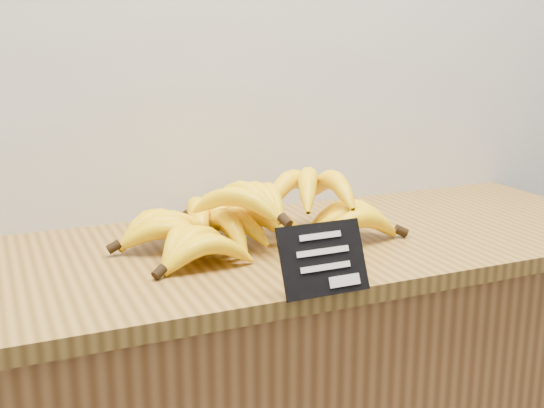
# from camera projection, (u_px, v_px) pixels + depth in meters

# --- Properties ---
(counter_top) EXTENTS (1.54, 0.54, 0.03)m
(counter_top) POSITION_uv_depth(u_px,v_px,m) (262.00, 251.00, 1.29)
(counter_top) COLOR olive
(counter_top) RESTS_ON counter
(chalkboard_sign) EXTENTS (0.14, 0.05, 0.11)m
(chalkboard_sign) POSITION_uv_depth(u_px,v_px,m) (323.00, 259.00, 1.04)
(chalkboard_sign) COLOR black
(chalkboard_sign) RESTS_ON counter_top
(banana_pile) EXTENTS (0.54, 0.39, 0.12)m
(banana_pile) POSITION_uv_depth(u_px,v_px,m) (256.00, 216.00, 1.29)
(banana_pile) COLOR yellow
(banana_pile) RESTS_ON counter_top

